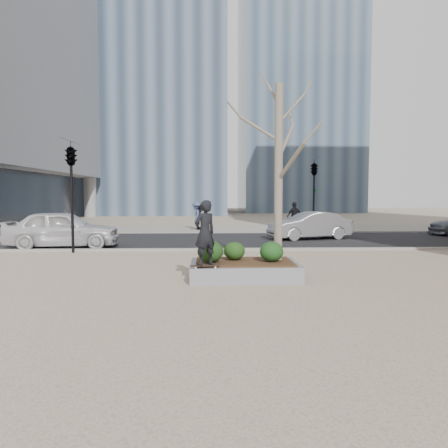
{
  "coord_description": "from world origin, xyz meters",
  "views": [
    {
      "loc": [
        -0.0,
        -12.17,
        2.39
      ],
      "look_at": [
        0.5,
        2.0,
        1.4
      ],
      "focal_mm": 35.0,
      "sensor_mm": 36.0,
      "label": 1
    }
  ],
  "objects_px": {
    "planter": "(244,270)",
    "skateboard": "(205,267)",
    "skateboarder": "(205,233)",
    "police_car": "(63,229)"
  },
  "relations": [
    {
      "from": "planter",
      "to": "police_car",
      "type": "xyz_separation_m",
      "value": [
        -7.36,
        7.0,
        0.62
      ]
    },
    {
      "from": "skateboarder",
      "to": "police_car",
      "type": "height_order",
      "value": "skateboarder"
    },
    {
      "from": "planter",
      "to": "skateboarder",
      "type": "distance_m",
      "value": 1.82
    },
    {
      "from": "planter",
      "to": "skateboarder",
      "type": "xyz_separation_m",
      "value": [
        -1.1,
        -0.88,
        1.15
      ]
    },
    {
      "from": "planter",
      "to": "skateboard",
      "type": "bearing_deg",
      "value": -141.42
    },
    {
      "from": "planter",
      "to": "skateboard",
      "type": "distance_m",
      "value": 1.43
    },
    {
      "from": "skateboard",
      "to": "police_car",
      "type": "xyz_separation_m",
      "value": [
        -6.26,
        7.88,
        0.36
      ]
    },
    {
      "from": "skateboard",
      "to": "police_car",
      "type": "bearing_deg",
      "value": 118.09
    },
    {
      "from": "skateboard",
      "to": "skateboarder",
      "type": "height_order",
      "value": "skateboarder"
    },
    {
      "from": "skateboard",
      "to": "skateboarder",
      "type": "xyz_separation_m",
      "value": [
        0.0,
        0.0,
        0.89
      ]
    }
  ]
}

